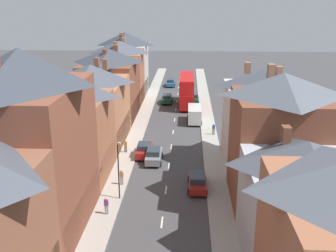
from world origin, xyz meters
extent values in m
cube|color=#A8A399|center=(-5.10, 38.00, 0.07)|extent=(2.20, 104.00, 0.14)
cube|color=#A8A399|center=(5.10, 38.00, 0.07)|extent=(2.20, 104.00, 0.14)
cube|color=silver|center=(0.00, 12.00, 0.01)|extent=(0.14, 1.80, 0.01)
cube|color=silver|center=(0.00, 18.00, 0.01)|extent=(0.14, 1.80, 0.01)
cube|color=silver|center=(0.00, 24.00, 0.01)|extent=(0.14, 1.80, 0.01)
cube|color=silver|center=(0.00, 30.00, 0.01)|extent=(0.14, 1.80, 0.01)
cube|color=silver|center=(0.00, 36.00, 0.01)|extent=(0.14, 1.80, 0.01)
cube|color=silver|center=(0.00, 42.00, 0.01)|extent=(0.14, 1.80, 0.01)
cube|color=silver|center=(0.00, 48.00, 0.01)|extent=(0.14, 1.80, 0.01)
cube|color=silver|center=(0.00, 54.00, 0.01)|extent=(0.14, 1.80, 0.01)
cube|color=silver|center=(0.00, 60.00, 0.01)|extent=(0.14, 1.80, 0.01)
cube|color=silver|center=(0.00, 66.00, 0.01)|extent=(0.14, 1.80, 0.01)
cube|color=silver|center=(0.00, 72.00, 0.01)|extent=(0.14, 1.80, 0.01)
cube|color=silver|center=(0.00, 78.00, 0.01)|extent=(0.14, 1.80, 0.01)
cube|color=silver|center=(0.00, 84.00, 0.01)|extent=(0.14, 1.80, 0.01)
cube|color=brown|center=(-10.20, 10.68, 5.99)|extent=(8.00, 11.53, 11.97)
cube|color=black|center=(-6.26, 10.68, 1.60)|extent=(0.12, 10.60, 3.20)
pyramid|color=#383D47|center=(-10.20, 10.68, 13.34)|extent=(8.00, 11.53, 2.74)
cube|color=#A36042|center=(-10.20, 20.80, 4.34)|extent=(8.00, 8.71, 8.68)
cube|color=maroon|center=(-6.26, 20.80, 1.60)|extent=(0.12, 8.01, 3.20)
pyramid|color=#474C56|center=(-10.20, 20.80, 9.86)|extent=(8.00, 8.71, 2.37)
cube|color=brown|center=(-11.24, 19.00, 10.59)|extent=(0.60, 0.90, 1.45)
cube|color=#B2704C|center=(-10.20, 31.07, 4.07)|extent=(8.00, 11.84, 8.15)
cube|color=maroon|center=(-6.26, 31.07, 1.60)|extent=(0.12, 10.89, 3.20)
pyramid|color=#474C56|center=(-10.20, 31.07, 9.25)|extent=(8.00, 11.84, 2.19)
cube|color=brown|center=(-10.10, 34.39, 9.99)|extent=(0.60, 0.90, 1.49)
cube|color=brown|center=(-8.78, 33.42, 9.97)|extent=(0.60, 0.90, 1.45)
cube|color=brown|center=(-10.20, 42.93, 4.43)|extent=(8.00, 11.87, 8.87)
cube|color=navy|center=(-6.26, 42.93, 1.60)|extent=(0.12, 10.92, 3.20)
pyramid|color=#383D47|center=(-10.20, 42.93, 9.89)|extent=(8.00, 11.87, 2.04)
cube|color=brown|center=(-10.41, 41.22, 10.45)|extent=(0.60, 0.90, 1.13)
cube|color=brown|center=(-9.23, 43.76, 10.63)|extent=(0.60, 0.90, 1.49)
cube|color=#A36042|center=(-10.20, 52.38, 4.49)|extent=(8.00, 7.04, 8.98)
cube|color=maroon|center=(-6.26, 52.38, 1.60)|extent=(0.12, 6.48, 3.20)
pyramid|color=#474C56|center=(-10.20, 52.38, 10.11)|extent=(8.00, 7.04, 2.25)
cube|color=#99664C|center=(-9.67, 53.89, 10.85)|extent=(0.60, 0.90, 1.49)
cube|color=#99664C|center=(-10.49, 50.54, 10.66)|extent=(0.60, 0.90, 1.11)
cube|color=#BCB7A8|center=(-10.20, 59.58, 4.80)|extent=(8.00, 7.35, 9.59)
cube|color=black|center=(-6.26, 59.58, 1.60)|extent=(0.12, 6.76, 3.20)
pyramid|color=#383D47|center=(-10.20, 59.58, 10.85)|extent=(8.00, 7.35, 2.50)
cube|color=brown|center=(-10.98, 59.72, 11.37)|extent=(0.60, 0.90, 1.05)
cube|color=brown|center=(-10.64, 57.44, 11.33)|extent=(0.60, 0.90, 0.97)
cube|color=#ADB2B7|center=(10.20, 7.91, 3.59)|extent=(8.00, 8.40, 7.19)
cube|color=#1E5133|center=(6.26, 7.91, 1.60)|extent=(0.12, 7.73, 3.20)
pyramid|color=#474C56|center=(10.20, 7.91, 8.08)|extent=(8.00, 8.40, 1.79)
cube|color=brown|center=(9.15, 10.07, 8.70)|extent=(0.60, 0.90, 1.24)
cube|color=brown|center=(10.20, 16.37, 5.05)|extent=(8.00, 8.51, 10.10)
cube|color=maroon|center=(6.26, 16.37, 1.60)|extent=(0.12, 7.83, 3.20)
pyramid|color=#565B66|center=(10.20, 16.37, 11.10)|extent=(8.00, 8.51, 2.00)
cube|color=#99664C|center=(9.44, 18.26, 11.81)|extent=(0.60, 0.90, 1.42)
cube|color=beige|center=(10.20, 24.70, 4.58)|extent=(8.00, 8.14, 9.17)
cube|color=#1E5133|center=(6.26, 24.70, 1.60)|extent=(0.12, 7.49, 3.20)
pyramid|color=#474C56|center=(10.20, 24.70, 10.10)|extent=(8.00, 8.14, 1.87)
cube|color=#99664C|center=(8.65, 27.00, 10.73)|extent=(0.60, 0.90, 1.26)
cube|color=#99664C|center=(11.41, 23.82, 10.78)|extent=(0.60, 0.90, 1.34)
cube|color=red|center=(1.80, 51.10, 1.65)|extent=(2.44, 10.80, 2.50)
cube|color=red|center=(1.80, 51.10, 4.05)|extent=(2.44, 10.58, 2.30)
cube|color=red|center=(1.80, 51.10, 5.25)|extent=(2.39, 10.37, 0.10)
cube|color=#28333D|center=(1.80, 56.45, 1.85)|extent=(2.20, 0.10, 1.20)
cube|color=#28333D|center=(1.80, 56.45, 4.15)|extent=(2.20, 0.10, 1.10)
cube|color=#28333D|center=(0.61, 51.10, 1.90)|extent=(0.06, 9.18, 0.90)
cube|color=#28333D|center=(0.61, 51.10, 4.15)|extent=(0.06, 9.18, 0.90)
cube|color=yellow|center=(1.80, 56.45, 4.95)|extent=(1.34, 0.08, 0.32)
cylinder|color=black|center=(0.58, 54.45, 0.50)|extent=(0.30, 1.00, 1.00)
cylinder|color=black|center=(3.02, 54.45, 0.50)|extent=(0.30, 1.00, 1.00)
cylinder|color=black|center=(0.58, 48.13, 0.50)|extent=(0.30, 1.00, 1.00)
cylinder|color=black|center=(3.02, 48.13, 0.50)|extent=(0.30, 1.00, 1.00)
cube|color=gray|center=(-1.80, 25.02, 0.70)|extent=(1.70, 4.29, 0.77)
cube|color=#28333D|center=(-1.80, 24.80, 1.38)|extent=(1.46, 2.14, 0.60)
cylinder|color=black|center=(-2.65, 26.35, 0.31)|extent=(0.20, 0.62, 0.62)
cylinder|color=black|center=(-0.95, 26.35, 0.31)|extent=(0.20, 0.62, 0.62)
cylinder|color=black|center=(-2.65, 23.69, 0.31)|extent=(0.20, 0.62, 0.62)
cylinder|color=black|center=(-0.95, 23.69, 0.31)|extent=(0.20, 0.62, 0.62)
cube|color=maroon|center=(3.10, 18.53, 0.65)|extent=(1.70, 4.56, 0.68)
cube|color=#28333D|center=(3.10, 18.30, 1.29)|extent=(1.46, 2.28, 0.60)
cylinder|color=black|center=(2.25, 19.94, 0.31)|extent=(0.20, 0.62, 0.62)
cylinder|color=black|center=(3.95, 19.94, 0.31)|extent=(0.20, 0.62, 0.62)
cylinder|color=black|center=(2.25, 17.12, 0.31)|extent=(0.20, 0.62, 0.62)
cylinder|color=black|center=(3.95, 17.12, 0.31)|extent=(0.20, 0.62, 0.62)
cube|color=#236093|center=(-1.80, 67.39, 0.65)|extent=(1.70, 4.42, 0.69)
cube|color=#28333D|center=(-1.80, 67.17, 1.30)|extent=(1.46, 2.21, 0.60)
cylinder|color=black|center=(-2.65, 68.76, 0.31)|extent=(0.20, 0.62, 0.62)
cylinder|color=black|center=(-0.95, 68.76, 0.31)|extent=(0.20, 0.62, 0.62)
cylinder|color=black|center=(-2.65, 66.03, 0.31)|extent=(0.20, 0.62, 0.62)
cylinder|color=black|center=(-0.95, 66.03, 0.31)|extent=(0.20, 0.62, 0.62)
cube|color=#144728|center=(-1.80, 52.65, 0.68)|extent=(1.70, 4.44, 0.74)
cube|color=#28333D|center=(-1.80, 52.43, 1.35)|extent=(1.46, 2.22, 0.60)
cylinder|color=black|center=(-2.65, 54.02, 0.31)|extent=(0.20, 0.62, 0.62)
cylinder|color=black|center=(-0.95, 54.02, 0.31)|extent=(0.20, 0.62, 0.62)
cylinder|color=black|center=(-2.65, 51.27, 0.31)|extent=(0.20, 0.62, 0.62)
cylinder|color=black|center=(-0.95, 51.27, 0.31)|extent=(0.20, 0.62, 0.62)
cube|color=maroon|center=(-3.10, 26.69, 0.70)|extent=(1.70, 4.09, 0.77)
cube|color=#28333D|center=(-3.10, 26.49, 1.38)|extent=(1.46, 2.05, 0.60)
cylinder|color=black|center=(-3.95, 27.96, 0.31)|extent=(0.20, 0.62, 0.62)
cylinder|color=black|center=(-2.25, 27.96, 0.31)|extent=(0.20, 0.62, 0.62)
cylinder|color=black|center=(-3.95, 25.43, 0.31)|extent=(0.20, 0.62, 0.62)
cylinder|color=black|center=(-2.25, 25.43, 0.31)|extent=(0.20, 0.62, 0.62)
cube|color=#144728|center=(3.10, 53.42, 0.69)|extent=(1.70, 4.59, 0.76)
cube|color=#28333D|center=(3.10, 53.19, 1.37)|extent=(1.46, 2.30, 0.60)
cylinder|color=black|center=(2.25, 54.85, 0.31)|extent=(0.20, 0.62, 0.62)
cylinder|color=black|center=(3.95, 54.85, 0.31)|extent=(0.20, 0.62, 0.62)
cylinder|color=black|center=(2.25, 52.00, 0.31)|extent=(0.20, 0.62, 0.62)
cylinder|color=black|center=(3.95, 52.00, 0.31)|extent=(0.20, 0.62, 0.62)
cube|color=silver|center=(3.10, 40.79, 1.36)|extent=(1.96, 5.20, 2.10)
cube|color=#28333D|center=(3.10, 43.34, 1.66)|extent=(1.76, 0.10, 0.90)
cylinder|color=black|center=(2.12, 42.35, 0.36)|extent=(0.24, 0.72, 0.72)
cylinder|color=black|center=(4.08, 42.35, 0.36)|extent=(0.24, 0.72, 0.72)
cylinder|color=black|center=(2.12, 39.23, 0.36)|extent=(0.24, 0.72, 0.72)
cylinder|color=black|center=(4.08, 39.23, 0.36)|extent=(0.24, 0.72, 0.72)
cylinder|color=gray|center=(-4.98, 12.86, 0.56)|extent=(0.14, 0.14, 0.84)
cylinder|color=gray|center=(-4.80, 12.86, 0.56)|extent=(0.14, 0.14, 0.84)
cube|color=#723384|center=(-4.89, 12.86, 1.25)|extent=(0.36, 0.22, 0.54)
sphere|color=tan|center=(-4.89, 12.86, 1.64)|extent=(0.22, 0.22, 0.22)
cylinder|color=gray|center=(-4.60, 18.67, 0.56)|extent=(0.14, 0.14, 0.84)
cylinder|color=gray|center=(-4.42, 18.67, 0.56)|extent=(0.14, 0.14, 0.84)
cube|color=#A87A38|center=(-4.51, 18.67, 1.25)|extent=(0.36, 0.22, 0.54)
sphere|color=tan|center=(-4.51, 18.67, 1.64)|extent=(0.22, 0.22, 0.22)
cylinder|color=#3D4256|center=(-5.59, 27.51, 0.56)|extent=(0.14, 0.14, 0.84)
cylinder|color=#3D4256|center=(-5.41, 27.51, 0.56)|extent=(0.14, 0.14, 0.84)
cube|color=#A87A38|center=(-5.50, 27.51, 1.25)|extent=(0.36, 0.22, 0.54)
sphere|color=tan|center=(-5.50, 27.51, 1.64)|extent=(0.22, 0.22, 0.22)
cylinder|color=brown|center=(5.57, 34.76, 0.56)|extent=(0.14, 0.14, 0.84)
cylinder|color=brown|center=(5.75, 34.76, 0.56)|extent=(0.14, 0.14, 0.84)
cube|color=#2D4C9E|center=(5.66, 34.76, 1.25)|extent=(0.36, 0.22, 0.54)
sphere|color=beige|center=(5.66, 34.76, 1.64)|extent=(0.22, 0.22, 0.22)
cylinder|color=black|center=(-4.25, 15.78, 2.75)|extent=(0.12, 0.12, 5.50)
cylinder|color=black|center=(-4.25, 16.23, 5.40)|extent=(0.08, 0.90, 0.08)
cube|color=beige|center=(-4.25, 16.68, 5.32)|extent=(0.20, 0.32, 0.20)
camera|label=1|loc=(2.04, -17.10, 17.93)|focal=42.00mm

